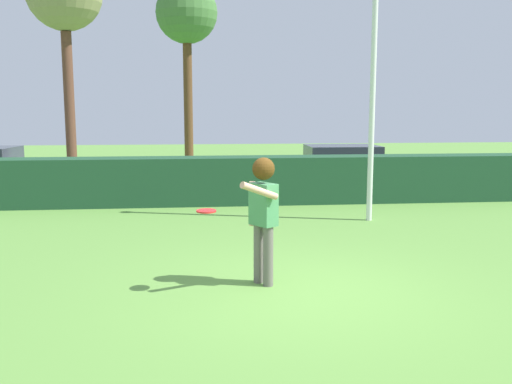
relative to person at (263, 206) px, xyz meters
name	(u,v)px	position (x,y,z in m)	size (l,w,h in m)	color
ground_plane	(300,292)	(0.46, -0.38, -1.11)	(60.00, 60.00, 0.00)	#5F943E
person	(263,206)	(0.00, 0.00, 0.00)	(0.57, 0.80, 1.77)	#68615C
frisbee	(206,211)	(-0.78, -0.26, -0.01)	(0.26, 0.26, 0.03)	red
lamppost	(374,51)	(2.81, 4.22, 2.50)	(0.24, 0.24, 6.57)	silver
hedge_row	(251,180)	(0.46, 6.65, -0.51)	(21.93, 0.90, 1.19)	#1F482D
parked_car_blue	(342,163)	(3.61, 9.69, -0.42)	(4.21, 1.83, 1.25)	#263FA5
willow_tree	(187,16)	(-1.24, 15.44, 4.82)	(2.41, 2.41, 7.28)	brown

